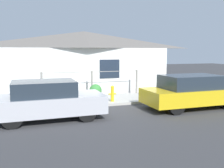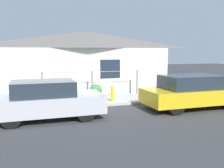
{
  "view_description": "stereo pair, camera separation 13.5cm",
  "coord_description": "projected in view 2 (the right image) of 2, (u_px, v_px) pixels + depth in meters",
  "views": [
    {
      "loc": [
        -2.73,
        -9.86,
        2.3
      ],
      "look_at": [
        0.47,
        0.3,
        0.9
      ],
      "focal_mm": 40.0,
      "sensor_mm": 36.0,
      "label": 1
    },
    {
      "loc": [
        -2.6,
        -9.9,
        2.3
      ],
      "look_at": [
        0.47,
        0.3,
        0.9
      ],
      "focal_mm": 40.0,
      "sensor_mm": 36.0,
      "label": 2
    }
  ],
  "objects": [
    {
      "name": "sidewalk",
      "position": [
        97.0,
        100.0,
        11.52
      ],
      "size": [
        24.0,
        2.28,
        0.11
      ],
      "color": "#B2AFA8",
      "rests_on": "ground_plane"
    },
    {
      "name": "potted_plant_by_fence",
      "position": [
        56.0,
        91.0,
        11.48
      ],
      "size": [
        0.55,
        0.55,
        0.67
      ],
      "color": "#9E5638",
      "rests_on": "sidewalk"
    },
    {
      "name": "fence",
      "position": [
        92.0,
        82.0,
        12.37
      ],
      "size": [
        4.9,
        0.1,
        1.23
      ],
      "color": "gray",
      "rests_on": "sidewalk"
    },
    {
      "name": "car_left",
      "position": [
        47.0,
        100.0,
        8.43
      ],
      "size": [
        3.75,
        1.76,
        1.33
      ],
      "rotation": [
        0.0,
        0.0,
        0.03
      ],
      "color": "#B7B7BC",
      "rests_on": "ground_plane"
    },
    {
      "name": "fire_hydrant",
      "position": [
        112.0,
        93.0,
        10.92
      ],
      "size": [
        0.34,
        0.15,
        0.71
      ],
      "color": "yellow",
      "rests_on": "sidewalk"
    },
    {
      "name": "car_right",
      "position": [
        193.0,
        92.0,
        10.06
      ],
      "size": [
        4.18,
        1.8,
        1.35
      ],
      "rotation": [
        0.0,
        0.0,
        0.02
      ],
      "color": "gold",
      "rests_on": "ground_plane"
    },
    {
      "name": "house",
      "position": [
        85.0,
        44.0,
        13.76
      ],
      "size": [
        9.56,
        2.23,
        3.4
      ],
      "color": "white",
      "rests_on": "ground_plane"
    },
    {
      "name": "ground_plane",
      "position": [
        103.0,
        107.0,
        10.45
      ],
      "size": [
        60.0,
        60.0,
        0.0
      ],
      "primitive_type": "plane",
      "color": "#38383A"
    },
    {
      "name": "potted_plant_near_hydrant",
      "position": [
        96.0,
        90.0,
        11.76
      ],
      "size": [
        0.58,
        0.58,
        0.66
      ],
      "color": "brown",
      "rests_on": "sidewalk"
    }
  ]
}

